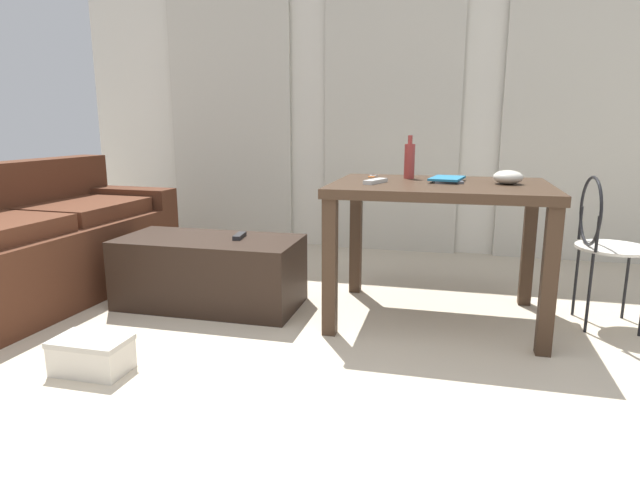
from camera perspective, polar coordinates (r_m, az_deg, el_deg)
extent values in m
plane|color=beige|center=(2.84, 2.31, -10.03)|extent=(7.97, 7.97, 0.00)
cube|color=silver|center=(4.66, 7.79, 14.70)|extent=(5.62, 0.10, 2.56)
cube|color=beige|center=(4.95, -9.57, 12.80)|extent=(1.12, 0.03, 2.26)
cube|color=beige|center=(4.57, 7.62, 12.91)|extent=(1.12, 0.03, 2.26)
cube|color=beige|center=(4.64, 25.93, 11.79)|extent=(1.12, 0.03, 2.26)
cube|color=#4C2819|center=(3.75, -27.75, -2.17)|extent=(0.91, 1.95, 0.46)
cube|color=#4C2819|center=(4.33, -20.30, 4.33)|extent=(0.82, 0.24, 0.14)
cube|color=#552D1C|center=(3.94, -23.83, 2.99)|extent=(0.61, 0.74, 0.10)
cube|color=black|center=(3.28, -11.64, -3.33)|extent=(1.07, 0.52, 0.41)
cube|color=#382619|center=(2.96, 12.70, 5.47)|extent=(1.14, 0.84, 0.05)
cube|color=#382619|center=(2.73, 1.06, -2.99)|extent=(0.07, 0.07, 0.72)
cube|color=#382619|center=(2.70, 23.22, -4.17)|extent=(0.07, 0.07, 0.72)
cube|color=#382619|center=(3.44, 3.85, 0.21)|extent=(0.07, 0.07, 0.72)
cube|color=#382619|center=(3.42, 21.33, -0.69)|extent=(0.07, 0.07, 0.72)
cylinder|color=silver|center=(3.23, 28.79, -0.72)|extent=(0.37, 0.37, 0.02)
cylinder|color=black|center=(3.44, 29.86, -3.91)|extent=(0.02, 0.02, 0.43)
cylinder|color=black|center=(3.12, 26.77, -5.11)|extent=(0.02, 0.02, 0.43)
cylinder|color=black|center=(3.37, 25.63, -3.80)|extent=(0.02, 0.02, 0.43)
torus|color=black|center=(3.16, 26.89, 2.78)|extent=(0.03, 0.37, 0.37)
cylinder|color=black|center=(3.02, 27.49, 0.55)|extent=(0.02, 0.02, 0.19)
cylinder|color=black|center=(3.33, 26.03, 1.66)|extent=(0.02, 0.02, 0.19)
cylinder|color=#99332D|center=(3.15, 9.52, 8.27)|extent=(0.06, 0.06, 0.20)
cylinder|color=#99332D|center=(3.15, 9.60, 10.50)|extent=(0.03, 0.03, 0.05)
ellipsoid|color=beige|center=(2.99, 19.42, 6.34)|extent=(0.15, 0.15, 0.07)
cube|color=#4C4C51|center=(3.03, 13.33, 6.20)|extent=(0.18, 0.25, 0.01)
cube|color=#1E668C|center=(3.03, 13.40, 6.42)|extent=(0.20, 0.28, 0.01)
cube|color=#B7B7B2|center=(2.89, 5.94, 6.26)|extent=(0.11, 0.19, 0.02)
cube|color=#9EA0A5|center=(3.26, 5.48, 6.83)|extent=(0.03, 0.09, 0.00)
torus|color=orange|center=(3.20, 5.60, 6.72)|extent=(0.03, 0.03, 0.00)
cube|color=#9EA0A5|center=(3.26, 5.83, 6.82)|extent=(0.03, 0.09, 0.00)
torus|color=orange|center=(3.20, 5.44, 6.73)|extent=(0.03, 0.03, 0.00)
cube|color=#232326|center=(3.20, -8.58, 0.44)|extent=(0.06, 0.16, 0.02)
cube|color=beige|center=(2.62, -23.15, -11.46)|extent=(0.32, 0.19, 0.13)
cube|color=beige|center=(2.59, -23.30, -9.86)|extent=(0.33, 0.20, 0.02)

